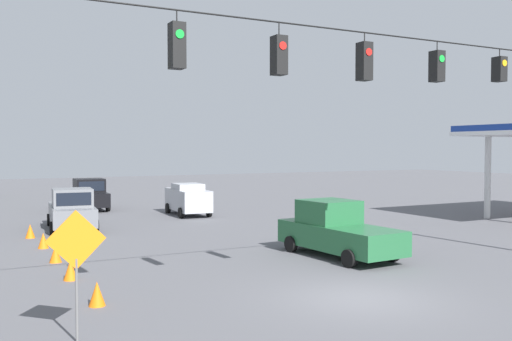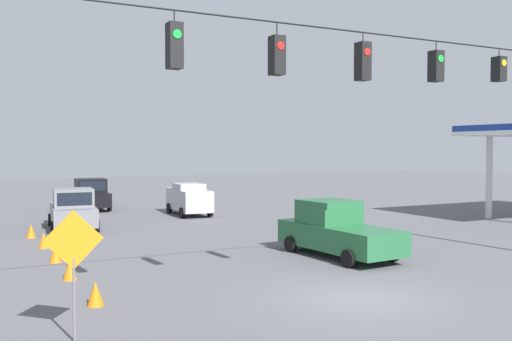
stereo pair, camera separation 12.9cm
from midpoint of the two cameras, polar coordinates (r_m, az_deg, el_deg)
The scene contains 12 objects.
ground_plane at distance 16.34m, azimuth 10.15°, elevation -12.51°, with size 140.00×140.00×0.00m, color #56565B.
overhead_signal_span at distance 15.66m, azimuth 10.08°, elevation 5.96°, with size 21.25×0.38×7.79m.
pickup_truck_green_crossing_near at distance 22.23m, azimuth 7.92°, elevation -5.98°, with size 2.54×5.52×2.12m.
sedan_silver_oncoming_deep at distance 35.61m, azimuth -6.93°, elevation -2.81°, with size 2.22×4.58×1.95m.
pickup_truck_black_withflow_deep at distance 40.00m, azimuth -16.53°, elevation -2.39°, with size 2.39×5.21×2.12m.
pickup_truck_grey_withflow_far at distance 30.64m, azimuth -18.05°, elevation -3.80°, with size 2.68×5.56×2.12m.
traffic_cone_nearest at distance 15.90m, azimuth -15.85°, elevation -11.77°, with size 0.44×0.44×0.65m, color orange.
traffic_cone_second at distance 19.11m, azimuth -18.25°, elevation -9.42°, with size 0.44×0.44×0.65m, color orange.
traffic_cone_third at distance 22.13m, azimuth -19.57°, elevation -7.84°, with size 0.44×0.44×0.65m, color orange.
traffic_cone_fourth at distance 25.36m, azimuth -20.64°, elevation -6.57°, with size 0.44×0.44×0.65m, color orange.
traffic_cone_fifth at distance 28.42m, azimuth -21.78°, elevation -5.65°, with size 0.44×0.44×0.65m, color orange.
work_zone_sign at distance 12.83m, azimuth -17.82°, elevation -7.57°, with size 1.27×0.06×2.84m.
Camera 1 is at (9.84, 12.38, 4.16)m, focal length 40.00 mm.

